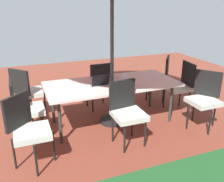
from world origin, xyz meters
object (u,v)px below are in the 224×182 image
Objects in this scene: chair_east at (24,107)px; chair_west at (180,84)px; chair_southwest at (160,76)px; laptop at (99,83)px; chair_northeast at (28,127)px; cup at (125,77)px; chair_south at (99,83)px; chair_north at (127,110)px; dining_table at (112,85)px; chair_southeast at (27,90)px; chair_northwest at (204,97)px.

chair_west is at bearing -89.83° from chair_east.
chair_southwest is 2.89× the size of laptop.
cup is at bearing -19.29° from chair_northeast.
chair_south and chair_north have the same top height.
chair_south is 1.60m from chair_east.
chair_southeast reaches higher than dining_table.
chair_south is 1.00× the size of chair_east.
dining_table is at bearing -89.27° from chair_east.
chair_south is at bearing -170.43° from chair_northwest.
chair_northeast is at bearing 25.20° from laptop.
chair_southeast is 1.98m from chair_north.
chair_southwest is at bearing -160.80° from laptop.
dining_table is 0.30m from cup.
chair_north is at bearing -7.92° from chair_southwest.
chair_northwest is (-0.03, 1.39, 0.00)m from chair_southwest.
chair_northeast is at bearing -179.83° from chair_east.
chair_southwest is 0.67m from chair_west.
chair_east is at bearing 1.46° from dining_table.
laptop is (0.25, 0.05, 0.09)m from dining_table.
chair_north is at bearing -116.02° from chair_east.
cup is (-0.31, -0.79, 0.26)m from chair_north.
chair_northwest is at bearing 153.44° from laptop.
chair_north is 1.00× the size of chair_east.
chair_southeast reaches higher than cup.
chair_north is 1.59m from chair_east.
chair_southeast is (1.39, -0.73, -0.16)m from dining_table.
chair_west reaches higher than laptop.
chair_north is at bearing 68.31° from cup.
chair_south is at bearing -87.60° from dining_table.
chair_west is at bearing -179.68° from dining_table.
chair_east reaches higher than cup.
chair_north is 0.89m from cup.
chair_north reaches higher than cup.
chair_south is 1.00× the size of chair_west.
chair_east is at bearing 46.40° from chair_northeast.
chair_southwest and chair_north have the same top height.
chair_south is 2.89× the size of laptop.
chair_southeast and chair_southwest have the same top height.
chair_south is at bearing -111.97° from laptop.
chair_west is at bearing 140.23° from chair_northwest.
chair_south is at bearing -51.35° from chair_southwest.
chair_southwest is at bearing 178.53° from chair_south.
chair_south is at bearing -106.07° from chair_west.
chair_southwest is 1.81m from laptop.
chair_northwest is at bearing -103.98° from chair_east.
chair_northwest is at bearing 153.11° from dining_table.
chair_west is 8.72× the size of cup.
chair_northeast is 1.00× the size of chair_east.
chair_north reaches higher than dining_table.
chair_west and chair_east have the same top height.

